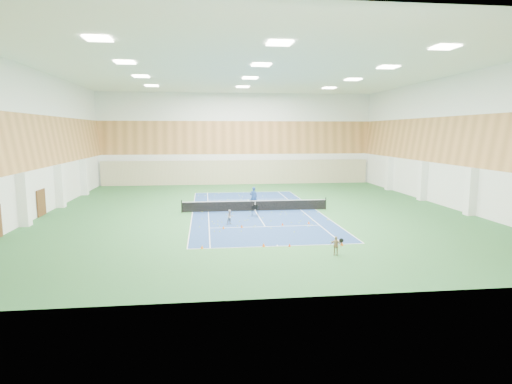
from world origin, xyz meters
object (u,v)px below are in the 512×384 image
child_court (230,217)px  child_apron (336,246)px  tennis_net (255,205)px  coach (254,197)px  ball_cart (255,211)px

child_court → child_apron: (5.47, -8.88, -0.02)m
tennis_net → coach: coach is taller
coach → ball_cart: coach is taller
child_apron → tennis_net: bearing=123.9°
child_apron → ball_cart: child_apron is taller
tennis_net → child_apron: size_ratio=11.83×
tennis_net → ball_cart: tennis_net is taller
coach → ball_cart: (-0.38, -4.47, -0.49)m
coach → ball_cart: size_ratio=2.06×
ball_cart → child_apron: bearing=-58.3°
coach → ball_cart: 4.51m
tennis_net → child_court: bearing=-115.9°
coach → child_apron: bearing=99.8°
child_court → child_apron: size_ratio=1.03×
tennis_net → coach: size_ratio=6.78×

